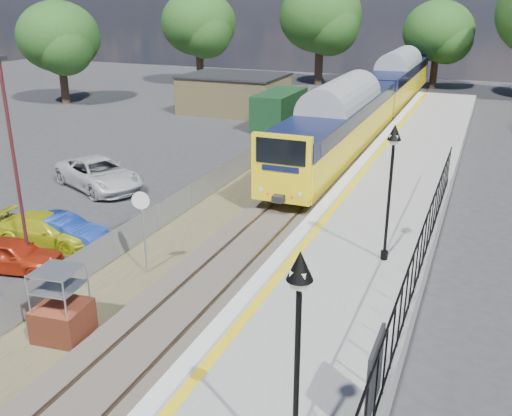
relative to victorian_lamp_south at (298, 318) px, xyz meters
The scene contains 18 objects.
ground 8.05m from the victorian_lamp_south, 143.97° to the left, with size 120.00×120.00×0.00m, color #2D2D30.
track_bed 15.50m from the victorian_lamp_south, 113.60° to the left, with size 5.90×80.00×0.29m.
platform 12.67m from the victorian_lamp_south, 96.18° to the left, with size 5.00×70.00×0.90m, color gray.
platform_edge 12.92m from the victorian_lamp_south, 105.65° to the left, with size 0.90×70.00×0.01m.
victorian_lamp_south is the anchor object (origin of this frame).
victorian_lamp_north 10.00m from the victorian_lamp_south, 91.15° to the left, with size 0.44×0.44×4.60m.
palisade_fence 6.79m from the victorian_lamp_south, 80.47° to the left, with size 0.12×26.00×2.00m.
wire_fence 19.07m from the victorian_lamp_south, 121.23° to the left, with size 0.06×52.00×1.20m.
outbuilding 38.94m from the victorian_lamp_south, 114.99° to the left, with size 10.80×10.10×3.12m.
tree_line 46.24m from the victorian_lamp_south, 95.09° to the left, with size 56.80×43.80×11.88m.
train 35.29m from the victorian_lamp_south, 98.98° to the left, with size 2.82×40.83×3.51m.
brick_plinth 9.21m from the victorian_lamp_south, 158.12° to the left, with size 1.49×1.49×2.19m.
speed_sign 11.17m from the victorian_lamp_south, 136.90° to the left, with size 0.60×0.21×3.08m.
carpark_lamp 13.68m from the victorian_lamp_south, 152.51° to the left, with size 0.25×0.50×7.44m.
car_red 14.40m from the victorian_lamp_south, 154.52° to the left, with size 1.43×3.55×1.21m, color #B62A10.
car_blue 15.52m from the victorian_lamp_south, 145.69° to the left, with size 1.25×3.57×1.18m, color #1A389D.
car_yellow 15.84m from the victorian_lamp_south, 147.58° to the left, with size 1.71×4.22×1.22m, color #C3C817.
car_white 21.66m from the victorian_lamp_south, 136.19° to the left, with size 2.54×5.50×1.53m, color silver.
Camera 1 is at (7.92, -11.70, 9.21)m, focal length 40.00 mm.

